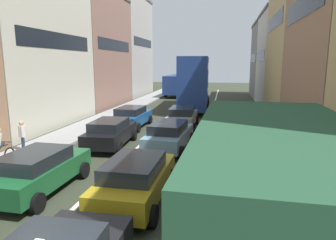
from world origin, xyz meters
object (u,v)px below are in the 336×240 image
at_px(removalist_box_truck, 267,199).
at_px(sedan_centre_lane_second, 136,179).
at_px(sedan_left_lane_fourth, 131,117).
at_px(pedestrian_near_kerb, 22,135).
at_px(coupe_centre_lane_fourth, 182,117).
at_px(bus_mid_queue_primary, 195,81).
at_px(sedan_left_lane_third, 110,132).
at_px(bus_far_queue_secondary, 179,83).
at_px(wagon_right_lane_far, 236,126).
at_px(wagon_left_lane_second, 38,170).
at_px(sedan_right_lane_behind_truck, 233,150).
at_px(hatchback_centre_lane_third, 169,135).

relative_size(removalist_box_truck, sedan_centre_lane_second, 1.80).
distance_m(sedan_left_lane_fourth, pedestrian_near_kerb, 7.75).
xyz_separation_m(coupe_centre_lane_fourth, pedestrian_near_kerb, (-7.09, -7.46, 0.15)).
relative_size(coupe_centre_lane_fourth, bus_mid_queue_primary, 0.41).
xyz_separation_m(sedan_left_lane_third, pedestrian_near_kerb, (-3.93, -1.93, 0.15)).
height_order(bus_mid_queue_primary, bus_far_queue_secondary, bus_mid_queue_primary).
distance_m(sedan_left_lane_fourth, wagon_right_lane_far, 7.41).
height_order(wagon_left_lane_second, sedan_right_lane_behind_truck, same).
bearing_deg(removalist_box_truck, sedan_centre_lane_second, 48.22).
xyz_separation_m(wagon_right_lane_far, bus_mid_queue_primary, (-3.67, 11.49, 2.03)).
distance_m(hatchback_centre_lane_third, sedan_left_lane_fourth, 6.19).
bearing_deg(sedan_right_lane_behind_truck, sedan_left_lane_fourth, 46.16).
relative_size(hatchback_centre_lane_third, sedan_left_lane_third, 1.01).
height_order(removalist_box_truck, wagon_right_lane_far, removalist_box_truck).
distance_m(removalist_box_truck, bus_mid_queue_primary, 24.45).
distance_m(bus_mid_queue_primary, bus_far_queue_secondary, 13.49).
xyz_separation_m(sedan_centre_lane_second, wagon_left_lane_second, (-3.59, 0.14, 0.00)).
xyz_separation_m(sedan_left_lane_fourth, pedestrian_near_kerb, (-3.56, -6.88, 0.15)).
relative_size(sedan_right_lane_behind_truck, wagon_right_lane_far, 1.01).
bearing_deg(sedan_centre_lane_second, sedan_right_lane_behind_truck, -38.46).
xyz_separation_m(sedan_left_lane_third, coupe_centre_lane_fourth, (3.16, 5.53, 0.00)).
relative_size(removalist_box_truck, sedan_left_lane_fourth, 1.78).
bearing_deg(removalist_box_truck, coupe_centre_lane_fourth, 15.13).
relative_size(hatchback_centre_lane_third, wagon_right_lane_far, 1.02).
distance_m(removalist_box_truck, hatchback_centre_lane_third, 10.25).
distance_m(sedan_centre_lane_second, wagon_left_lane_second, 3.60).
xyz_separation_m(sedan_left_lane_third, bus_far_queue_secondary, (-0.36, 27.56, 0.96)).
bearing_deg(removalist_box_truck, bus_mid_queue_primary, 10.08).
distance_m(hatchback_centre_lane_third, bus_far_queue_secondary, 27.87).
height_order(sedan_centre_lane_second, sedan_left_lane_third, same).
bearing_deg(sedan_centre_lane_second, wagon_right_lane_far, -20.17).
relative_size(wagon_left_lane_second, wagon_right_lane_far, 1.00).
relative_size(sedan_centre_lane_second, coupe_centre_lane_fourth, 1.00).
bearing_deg(sedan_left_lane_third, pedestrian_near_kerb, 113.67).
xyz_separation_m(sedan_centre_lane_second, wagon_right_lane_far, (3.50, 9.28, 0.00)).
relative_size(wagon_left_lane_second, bus_far_queue_secondary, 0.41).
relative_size(removalist_box_truck, wagon_right_lane_far, 1.79).
bearing_deg(removalist_box_truck, hatchback_centre_lane_third, 22.16).
distance_m(coupe_centre_lane_fourth, bus_far_queue_secondary, 22.33).
bearing_deg(coupe_centre_lane_fourth, bus_mid_queue_primary, -0.78).
bearing_deg(sedan_centre_lane_second, removalist_box_truck, -132.48).
xyz_separation_m(wagon_right_lane_far, pedestrian_near_kerb, (-10.73, -5.01, 0.15)).
relative_size(hatchback_centre_lane_third, coupe_centre_lane_fourth, 1.02).
distance_m(sedan_right_lane_behind_truck, pedestrian_near_kerb, 10.44).
xyz_separation_m(removalist_box_truck, sedan_left_lane_third, (-6.90, 9.56, -1.18)).
distance_m(sedan_left_lane_third, sedan_left_lane_fourth, 4.97).
bearing_deg(removalist_box_truck, wagon_left_lane_second, 65.30).
bearing_deg(pedestrian_near_kerb, hatchback_centre_lane_third, -22.40).
bearing_deg(bus_far_queue_secondary, wagon_left_lane_second, -177.91).
bearing_deg(sedan_left_lane_fourth, wagon_left_lane_second, -177.86).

